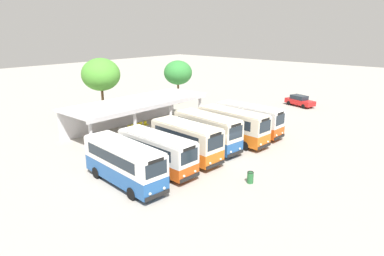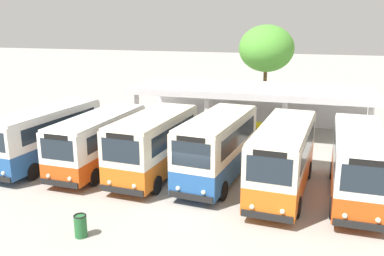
{
  "view_description": "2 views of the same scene",
  "coord_description": "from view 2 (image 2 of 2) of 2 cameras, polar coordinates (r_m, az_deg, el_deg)",
  "views": [
    {
      "loc": [
        -23.68,
        -16.51,
        11.22
      ],
      "look_at": [
        0.77,
        4.78,
        1.67
      ],
      "focal_mm": 31.75,
      "sensor_mm": 36.0,
      "label": 1
    },
    {
      "loc": [
        4.97,
        -17.03,
        8.03
      ],
      "look_at": [
        -1.56,
        5.25,
        2.0
      ],
      "focal_mm": 38.8,
      "sensor_mm": 36.0,
      "label": 2
    }
  ],
  "objects": [
    {
      "name": "city_bus_fourth_amber",
      "position": [
        21.11,
        3.51,
        -2.47
      ],
      "size": [
        2.95,
        7.34,
        3.38
      ],
      "color": "black",
      "rests_on": "ground"
    },
    {
      "name": "city_bus_second_in_row",
      "position": [
        23.4,
        -12.67,
        -1.54
      ],
      "size": [
        2.52,
        7.57,
        3.04
      ],
      "color": "black",
      "rests_on": "ground"
    },
    {
      "name": "ground_plane",
      "position": [
        19.47,
        0.06,
        -9.81
      ],
      "size": [
        180.0,
        180.0,
        0.0
      ],
      "primitive_type": "plane",
      "color": "#A39E93"
    },
    {
      "name": "terminal_canopy",
      "position": [
        31.23,
        8.22,
        4.52
      ],
      "size": [
        17.12,
        6.06,
        3.4
      ],
      "color": "silver",
      "rests_on": "ground"
    },
    {
      "name": "roadside_tree_behind_canopy",
      "position": [
        37.31,
        10.19,
        10.69
      ],
      "size": [
        4.78,
        4.78,
        7.71
      ],
      "color": "brown",
      "rests_on": "ground"
    },
    {
      "name": "waiting_chair_fifth_seat",
      "position": [
        30.65,
        9.16,
        0.18
      ],
      "size": [
        0.45,
        0.45,
        0.86
      ],
      "color": "slate",
      "rests_on": "ground"
    },
    {
      "name": "waiting_chair_second_from_end",
      "position": [
        30.95,
        5.95,
        0.43
      ],
      "size": [
        0.45,
        0.45,
        0.86
      ],
      "color": "slate",
      "rests_on": "ground"
    },
    {
      "name": "litter_bin_apron",
      "position": [
        16.78,
        -15.07,
        -12.83
      ],
      "size": [
        0.49,
        0.49,
        0.9
      ],
      "color": "#266633",
      "rests_on": "ground"
    },
    {
      "name": "city_bus_fifth_blue",
      "position": [
        20.06,
        12.43,
        -3.77
      ],
      "size": [
        2.75,
        7.88,
        3.34
      ],
      "color": "black",
      "rests_on": "ground"
    },
    {
      "name": "waiting_chair_fourth_seat",
      "position": [
        30.8,
        8.1,
        0.29
      ],
      "size": [
        0.45,
        0.45,
        0.86
      ],
      "color": "slate",
      "rests_on": "ground"
    },
    {
      "name": "waiting_chair_end_by_column",
      "position": [
        31.06,
        4.89,
        0.5
      ],
      "size": [
        0.45,
        0.45,
        0.86
      ],
      "color": "slate",
      "rests_on": "ground"
    },
    {
      "name": "city_bus_nearest_orange",
      "position": [
        25.09,
        -19.41,
        -0.74
      ],
      "size": [
        2.85,
        8.02,
        3.2
      ],
      "color": "black",
      "rests_on": "ground"
    },
    {
      "name": "waiting_chair_middle_seat",
      "position": [
        30.84,
        7.01,
        0.35
      ],
      "size": [
        0.45,
        0.45,
        0.86
      ],
      "color": "slate",
      "rests_on": "ground"
    },
    {
      "name": "city_bus_far_end_green",
      "position": [
        20.35,
        21.87,
        -4.39
      ],
      "size": [
        2.42,
        7.7,
        3.24
      ],
      "color": "black",
      "rests_on": "ground"
    },
    {
      "name": "city_bus_middle_cream",
      "position": [
        21.76,
        -5.27,
        -2.08
      ],
      "size": [
        2.82,
        7.05,
        3.31
      ],
      "color": "black",
      "rests_on": "ground"
    }
  ]
}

